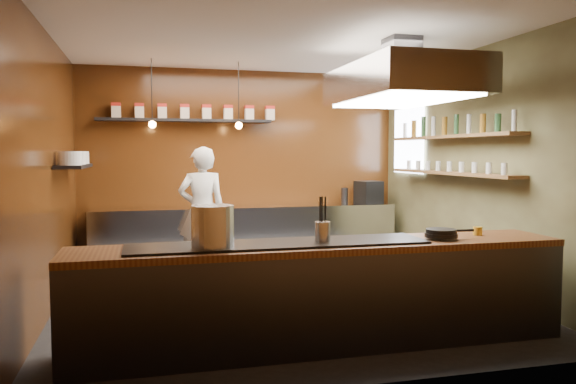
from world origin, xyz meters
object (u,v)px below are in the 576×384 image
object	(u,v)px
stockpot_small	(217,230)
extractor_hood	(401,82)
stockpot_large	(213,226)
chef	(202,211)
espresso_machine	(369,192)

from	to	relation	value
stockpot_small	extractor_hood	bearing A→B (deg)	28.28
stockpot_large	extractor_hood	bearing A→B (deg)	28.98
stockpot_large	stockpot_small	distance (m)	0.08
extractor_hood	chef	size ratio (longest dim) A/B	1.11
stockpot_small	espresso_machine	xyz separation A→B (m)	(2.93, 3.76, 0.01)
stockpot_large	stockpot_small	bearing A→B (deg)	55.17
stockpot_small	chef	world-z (taller)	chef
stockpot_large	chef	xyz separation A→B (m)	(0.24, 3.26, -0.21)
extractor_hood	stockpot_large	world-z (taller)	extractor_hood
extractor_hood	espresso_machine	xyz separation A→B (m)	(0.69, 2.56, -1.43)
stockpot_large	chef	distance (m)	3.28
chef	extractor_hood	bearing A→B (deg)	133.75
stockpot_large	stockpot_small	world-z (taller)	stockpot_large
stockpot_small	espresso_machine	bearing A→B (deg)	52.12
stockpot_small	chef	distance (m)	3.22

